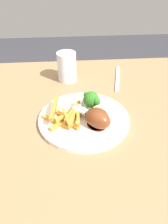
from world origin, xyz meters
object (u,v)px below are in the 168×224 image
(chicken_drumstick_near, at_px, (96,117))
(fork, at_px, (118,78))
(broccoli_floret_front, at_px, (92,100))
(water_glass, at_px, (67,67))
(chicken_drumstick_far, at_px, (96,117))
(carrot_fries_pile, at_px, (65,117))
(chicken_drumstick_extra, at_px, (97,119))
(dining_table, at_px, (88,147))
(dinner_plate, at_px, (84,119))

(chicken_drumstick_near, distance_m, fork, 0.29)
(broccoli_floret_front, relative_size, fork, 0.36)
(chicken_drumstick_near, height_order, water_glass, water_glass)
(chicken_drumstick_near, height_order, chicken_drumstick_far, chicken_drumstick_far)
(broccoli_floret_front, xyz_separation_m, chicken_drumstick_far, (-0.01, 0.05, -0.02))
(carrot_fries_pile, distance_m, chicken_drumstick_extra, 0.09)
(dining_table, bearing_deg, fork, -119.65)
(dinner_plate, relative_size, chicken_drumstick_far, 2.40)
(broccoli_floret_front, bearing_deg, dinner_plate, 43.11)
(carrot_fries_pile, bearing_deg, broccoli_floret_front, -157.83)
(broccoli_floret_front, relative_size, chicken_drumstick_extra, 0.62)
(carrot_fries_pile, height_order, fork, carrot_fries_pile)
(carrot_fries_pile, distance_m, fork, 0.32)
(chicken_drumstick_extra, distance_m, fork, 0.30)
(chicken_drumstick_near, xyz_separation_m, chicken_drumstick_extra, (-0.00, 0.01, 0.00))
(chicken_drumstick_near, bearing_deg, broccoli_floret_front, -82.78)
(carrot_fries_pile, bearing_deg, chicken_drumstick_far, 166.35)
(fork, bearing_deg, chicken_drumstick_far, -10.35)
(broccoli_floret_front, bearing_deg, water_glass, -73.36)
(dinner_plate, xyz_separation_m, broccoli_floret_front, (-0.02, -0.02, 0.05))
(chicken_drumstick_extra, height_order, fork, chicken_drumstick_extra)
(chicken_drumstick_extra, xyz_separation_m, water_glass, (0.07, -0.28, 0.02))
(dining_table, xyz_separation_m, carrot_fries_pile, (0.06, 0.01, 0.14))
(fork, xyz_separation_m, water_glass, (0.19, -0.01, 0.05))
(broccoli_floret_front, relative_size, chicken_drumstick_far, 0.64)
(carrot_fries_pile, relative_size, water_glass, 1.19)
(fork, bearing_deg, broccoli_floret_front, -16.42)
(broccoli_floret_front, relative_size, water_glass, 0.65)
(fork, bearing_deg, dining_table, -16.43)
(chicken_drumstick_far, distance_m, water_glass, 0.28)
(dining_table, bearing_deg, chicken_drumstick_near, 122.68)
(dinner_plate, relative_size, broccoli_floret_front, 3.77)
(broccoli_floret_front, height_order, fork, broccoli_floret_front)
(dining_table, distance_m, dinner_plate, 0.12)
(broccoli_floret_front, distance_m, fork, 0.25)
(fork, bearing_deg, chicken_drumstick_near, -10.77)
(carrot_fries_pile, bearing_deg, water_glass, -92.16)
(dinner_plate, distance_m, fork, 0.28)
(broccoli_floret_front, relative_size, carrot_fries_pile, 0.54)
(broccoli_floret_front, height_order, water_glass, water_glass)
(dining_table, xyz_separation_m, chicken_drumstick_extra, (-0.02, 0.04, 0.15))
(dining_table, height_order, water_glass, water_glass)
(dinner_plate, relative_size, chicken_drumstick_near, 1.98)
(dining_table, relative_size, chicken_drumstick_near, 7.85)
(chicken_drumstick_far, relative_size, fork, 0.56)
(chicken_drumstick_far, distance_m, fork, 0.29)
(dining_table, xyz_separation_m, dinner_plate, (0.01, 0.00, 0.12))
(dinner_plate, distance_m, chicken_drumstick_extra, 0.06)
(dinner_plate, height_order, fork, dinner_plate)
(dining_table, distance_m, broccoli_floret_front, 0.17)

